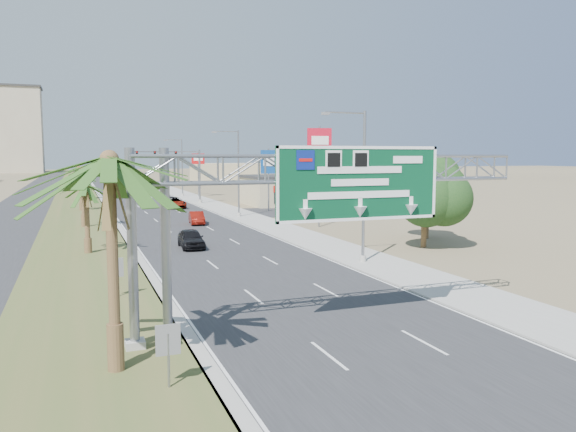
# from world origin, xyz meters

# --- Properties ---
(road) EXTENTS (12.00, 300.00, 0.02)m
(road) POSITION_xyz_m (0.00, 110.00, 0.01)
(road) COLOR #28282B
(road) RESTS_ON ground
(sidewalk_right) EXTENTS (4.00, 300.00, 0.10)m
(sidewalk_right) POSITION_xyz_m (8.50, 110.00, 0.05)
(sidewalk_right) COLOR #9E9B93
(sidewalk_right) RESTS_ON ground
(median_grass) EXTENTS (7.00, 300.00, 0.12)m
(median_grass) POSITION_xyz_m (-10.00, 110.00, 0.06)
(median_grass) COLOR #465A27
(median_grass) RESTS_ON ground
(opposing_road) EXTENTS (8.00, 300.00, 0.02)m
(opposing_road) POSITION_xyz_m (-17.00, 110.00, 0.01)
(opposing_road) COLOR #28282B
(opposing_road) RESTS_ON ground
(sign_gantry) EXTENTS (16.75, 1.24, 7.50)m
(sign_gantry) POSITION_xyz_m (-1.06, 9.93, 6.06)
(sign_gantry) COLOR gray
(sign_gantry) RESTS_ON ground
(palm_near) EXTENTS (5.70, 5.70, 8.35)m
(palm_near) POSITION_xyz_m (-9.20, 8.00, 6.93)
(palm_near) COLOR brown
(palm_near) RESTS_ON ground
(palm_row_b) EXTENTS (3.99, 3.99, 5.95)m
(palm_row_b) POSITION_xyz_m (-9.50, 32.00, 4.90)
(palm_row_b) COLOR brown
(palm_row_b) RESTS_ON ground
(palm_row_c) EXTENTS (3.99, 3.99, 6.75)m
(palm_row_c) POSITION_xyz_m (-9.50, 48.00, 5.66)
(palm_row_c) COLOR brown
(palm_row_c) RESTS_ON ground
(palm_row_d) EXTENTS (3.99, 3.99, 5.45)m
(palm_row_d) POSITION_xyz_m (-9.50, 66.00, 4.42)
(palm_row_d) COLOR brown
(palm_row_d) RESTS_ON ground
(palm_row_e) EXTENTS (3.99, 3.99, 6.15)m
(palm_row_e) POSITION_xyz_m (-9.50, 85.00, 5.09)
(palm_row_e) COLOR brown
(palm_row_e) RESTS_ON ground
(palm_row_f) EXTENTS (3.99, 3.99, 5.75)m
(palm_row_f) POSITION_xyz_m (-9.50, 110.00, 4.71)
(palm_row_f) COLOR brown
(palm_row_f) RESTS_ON ground
(streetlight_near) EXTENTS (3.27, 0.44, 10.00)m
(streetlight_near) POSITION_xyz_m (7.30, 22.00, 4.69)
(streetlight_near) COLOR gray
(streetlight_near) RESTS_ON ground
(streetlight_mid) EXTENTS (3.27, 0.44, 10.00)m
(streetlight_mid) POSITION_xyz_m (7.30, 52.00, 4.69)
(streetlight_mid) COLOR gray
(streetlight_mid) RESTS_ON ground
(streetlight_far) EXTENTS (3.27, 0.44, 10.00)m
(streetlight_far) POSITION_xyz_m (7.30, 88.00, 4.69)
(streetlight_far) COLOR gray
(streetlight_far) RESTS_ON ground
(signal_mast) EXTENTS (10.28, 0.71, 8.00)m
(signal_mast) POSITION_xyz_m (5.17, 71.97, 4.85)
(signal_mast) COLOR gray
(signal_mast) RESTS_ON ground
(store_building) EXTENTS (18.00, 10.00, 4.00)m
(store_building) POSITION_xyz_m (22.00, 66.00, 2.00)
(store_building) COLOR tan
(store_building) RESTS_ON ground
(oak_near) EXTENTS (4.50, 4.50, 6.80)m
(oak_near) POSITION_xyz_m (15.00, 26.00, 4.53)
(oak_near) COLOR brown
(oak_near) RESTS_ON ground
(oak_far) EXTENTS (3.50, 3.50, 5.60)m
(oak_far) POSITION_xyz_m (18.00, 30.00, 3.82)
(oak_far) COLOR brown
(oak_far) RESTS_ON ground
(median_signback_a) EXTENTS (0.75, 0.08, 2.08)m
(median_signback_a) POSITION_xyz_m (-7.80, 6.00, 1.45)
(median_signback_a) COLOR gray
(median_signback_a) RESTS_ON ground
(median_signback_b) EXTENTS (0.75, 0.08, 2.08)m
(median_signback_b) POSITION_xyz_m (-8.50, 18.00, 1.45)
(median_signback_b) COLOR gray
(median_signback_b) RESTS_ON ground
(tower_distant) EXTENTS (20.00, 16.00, 35.00)m
(tower_distant) POSITION_xyz_m (-32.00, 250.00, 17.50)
(tower_distant) COLOR tan
(tower_distant) RESTS_ON ground
(building_distant_right) EXTENTS (20.00, 12.00, 5.00)m
(building_distant_right) POSITION_xyz_m (30.00, 140.00, 2.50)
(building_distant_right) COLOR tan
(building_distant_right) RESTS_ON ground
(car_left_lane) EXTENTS (1.90, 4.36, 1.46)m
(car_left_lane) POSITION_xyz_m (-2.00, 32.09, 0.73)
(car_left_lane) COLOR black
(car_left_lane) RESTS_ON ground
(car_mid_lane) EXTENTS (1.80, 4.11, 1.31)m
(car_mid_lane) POSITION_xyz_m (1.50, 46.91, 0.66)
(car_mid_lane) COLOR #691009
(car_mid_lane) RESTS_ON ground
(car_right_lane) EXTENTS (2.75, 5.39, 1.46)m
(car_right_lane) POSITION_xyz_m (2.35, 65.85, 0.73)
(car_right_lane) COLOR gray
(car_right_lane) RESTS_ON ground
(car_far) EXTENTS (2.41, 5.17, 1.46)m
(car_far) POSITION_xyz_m (-2.65, 92.60, 0.73)
(car_far) COLOR black
(car_far) RESTS_ON ground
(pole_sign_red_near) EXTENTS (2.38, 1.02, 10.01)m
(pole_sign_red_near) POSITION_xyz_m (12.53, 40.48, 7.95)
(pole_sign_red_near) COLOR gray
(pole_sign_red_near) RESTS_ON ground
(pole_sign_blue) EXTENTS (2.02, 0.69, 8.02)m
(pole_sign_blue) POSITION_xyz_m (13.00, 57.40, 5.98)
(pole_sign_blue) COLOR gray
(pole_sign_blue) RESTS_ON ground
(pole_sign_red_far) EXTENTS (2.17, 1.03, 7.67)m
(pole_sign_red_far) POSITION_xyz_m (9.79, 85.41, 6.03)
(pole_sign_red_far) COLOR gray
(pole_sign_red_far) RESTS_ON ground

